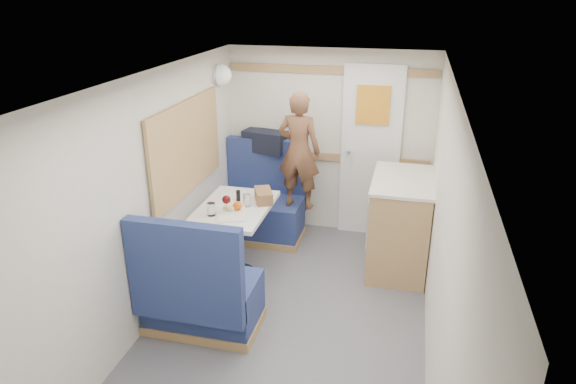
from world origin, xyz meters
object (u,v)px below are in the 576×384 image
(dinette_table, at_px, (235,222))
(bread_loaf, at_px, (264,196))
(tumbler_left, at_px, (211,209))
(tumbler_right, at_px, (247,200))
(bench_far, at_px, (262,211))
(dome_light, at_px, (222,75))
(pepper_grinder, at_px, (238,196))
(tray, at_px, (231,214))
(cheese_block, at_px, (230,208))
(galley_counter, at_px, (399,223))
(beer_glass, at_px, (260,200))
(orange_fruit, at_px, (237,206))
(person, at_px, (299,151))
(wine_glass, at_px, (226,200))
(duffel_bag, at_px, (265,141))
(bench_near, at_px, (200,298))

(dinette_table, xyz_separation_m, bread_loaf, (0.22, 0.18, 0.21))
(tumbler_left, bearing_deg, tumbler_right, 48.27)
(bench_far, height_order, bread_loaf, bench_far)
(dome_light, height_order, pepper_grinder, dome_light)
(tray, xyz_separation_m, cheese_block, (-0.03, 0.06, 0.03))
(pepper_grinder, relative_size, bread_loaf, 0.39)
(galley_counter, relative_size, bread_loaf, 3.49)
(tumbler_right, bearing_deg, tray, -108.83)
(dinette_table, height_order, dome_light, dome_light)
(dome_light, distance_m, beer_glass, 1.38)
(bench_far, relative_size, orange_fruit, 13.32)
(person, bearing_deg, cheese_block, 69.70)
(beer_glass, distance_m, pepper_grinder, 0.23)
(wine_glass, bearing_deg, duffel_bag, 90.66)
(tumbler_right, bearing_deg, dome_light, 121.53)
(orange_fruit, height_order, cheese_block, orange_fruit)
(person, bearing_deg, wine_glass, 69.85)
(person, relative_size, tumbler_left, 10.29)
(bench_near, bearing_deg, cheese_block, 89.90)
(bench_near, distance_m, beer_glass, 1.08)
(dinette_table, bearing_deg, tray, -78.82)
(pepper_grinder, bearing_deg, bread_loaf, 11.84)
(dome_light, distance_m, tray, 1.51)
(tumbler_left, bearing_deg, bench_near, -78.46)
(galley_counter, bearing_deg, tumbler_left, -153.87)
(dinette_table, distance_m, beer_glass, 0.31)
(person, height_order, tumbler_right, person)
(tumbler_right, height_order, bread_loaf, tumbler_right)
(bench_far, height_order, tumbler_left, bench_far)
(beer_glass, bearing_deg, bread_loaf, 86.87)
(duffel_bag, xyz_separation_m, beer_glass, (0.25, -1.04, -0.24))
(bench_far, bearing_deg, dome_light, -177.88)
(cheese_block, bearing_deg, dinette_table, 90.59)
(bench_far, relative_size, beer_glass, 9.78)
(bench_far, relative_size, cheese_block, 10.40)
(cheese_block, distance_m, tumbler_right, 0.19)
(bread_loaf, bearing_deg, dome_light, 132.53)
(dome_light, xyz_separation_m, beer_glass, (0.61, -0.77, -0.98))
(dome_light, height_order, tumbler_right, dome_light)
(bread_loaf, bearing_deg, orange_fruit, -118.89)
(dome_light, relative_size, person, 0.17)
(duffel_bag, distance_m, tray, 1.33)
(orange_fruit, relative_size, tumbler_left, 0.68)
(bench_far, relative_size, bench_near, 1.00)
(galley_counter, distance_m, pepper_grinder, 1.56)
(dinette_table, height_order, tumbler_right, tumbler_right)
(wine_glass, relative_size, pepper_grinder, 1.63)
(wine_glass, bearing_deg, dinette_table, 85.33)
(orange_fruit, height_order, wine_glass, wine_glass)
(cheese_block, distance_m, bread_loaf, 0.38)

